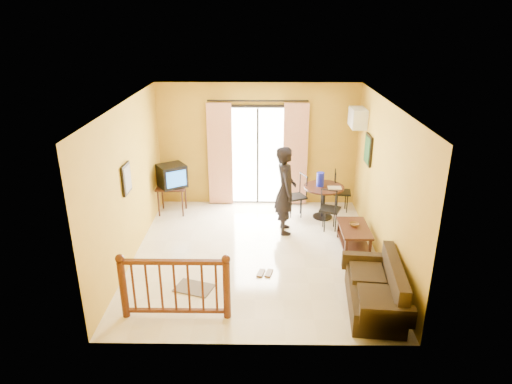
{
  "coord_description": "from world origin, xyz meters",
  "views": [
    {
      "loc": [
        0.1,
        -7.5,
        4.19
      ],
      "look_at": [
        -0.01,
        0.2,
        1.16
      ],
      "focal_mm": 32.0,
      "sensor_mm": 36.0,
      "label": 1
    }
  ],
  "objects_px": {
    "sofa": "(378,292)",
    "standing_person": "(285,190)",
    "television": "(172,176)",
    "dining_table": "(324,193)",
    "coffee_table": "(354,234)"
  },
  "relations": [
    {
      "from": "sofa",
      "to": "standing_person",
      "type": "distance_m",
      "value": 2.97
    },
    {
      "from": "television",
      "to": "dining_table",
      "type": "xyz_separation_m",
      "value": [
        3.3,
        -0.21,
        -0.31
      ]
    },
    {
      "from": "dining_table",
      "to": "sofa",
      "type": "relative_size",
      "value": 0.52
    },
    {
      "from": "dining_table",
      "to": "coffee_table",
      "type": "bearing_deg",
      "value": -73.33
    },
    {
      "from": "television",
      "to": "sofa",
      "type": "bearing_deg",
      "value": -76.05
    },
    {
      "from": "coffee_table",
      "to": "standing_person",
      "type": "height_order",
      "value": "standing_person"
    },
    {
      "from": "television",
      "to": "coffee_table",
      "type": "distance_m",
      "value": 4.09
    },
    {
      "from": "standing_person",
      "to": "coffee_table",
      "type": "bearing_deg",
      "value": -123.81
    },
    {
      "from": "television",
      "to": "sofa",
      "type": "xyz_separation_m",
      "value": [
        3.72,
        -3.52,
        -0.59
      ]
    },
    {
      "from": "dining_table",
      "to": "sofa",
      "type": "height_order",
      "value": "sofa"
    },
    {
      "from": "dining_table",
      "to": "sofa",
      "type": "distance_m",
      "value": 3.34
    },
    {
      "from": "television",
      "to": "standing_person",
      "type": "bearing_deg",
      "value": -53.03
    },
    {
      "from": "television",
      "to": "sofa",
      "type": "height_order",
      "value": "television"
    },
    {
      "from": "television",
      "to": "coffee_table",
      "type": "bearing_deg",
      "value": -55.88
    },
    {
      "from": "standing_person",
      "to": "dining_table",
      "type": "bearing_deg",
      "value": -56.69
    }
  ]
}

